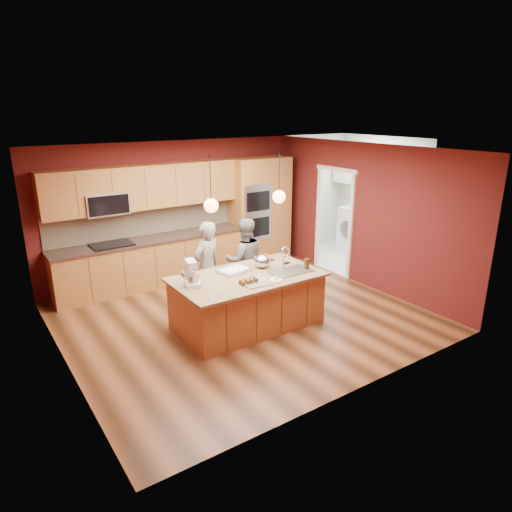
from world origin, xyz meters
TOP-DOWN VIEW (x-y plane):
  - floor at (0.00, 0.00)m, footprint 5.50×5.50m
  - ceiling at (0.00, 0.00)m, footprint 5.50×5.50m
  - wall_back at (0.00, 2.50)m, footprint 5.50×0.00m
  - wall_front at (0.00, -2.50)m, footprint 5.50×0.00m
  - wall_left at (-2.75, 0.00)m, footprint 0.00×5.00m
  - wall_right at (2.75, 0.00)m, footprint 0.00×5.00m
  - cabinet_run at (-0.68, 2.25)m, footprint 3.74×0.64m
  - oven_column at (1.85, 2.19)m, footprint 1.30×0.62m
  - doorway_trim at (2.73, 0.80)m, footprint 0.08×1.11m
  - laundry_room at (4.35, 1.20)m, footprint 2.60×2.70m
  - pendant_left at (-0.69, -0.28)m, footprint 0.20×0.20m
  - pendant_right at (0.49, -0.28)m, footprint 0.20×0.20m
  - island at (-0.08, -0.29)m, footprint 2.27×1.28m
  - person_left at (-0.32, 0.60)m, footprint 0.65×0.52m
  - person_right at (0.43, 0.60)m, footprint 0.87×0.76m
  - stand_mixer at (-0.99, -0.18)m, footprint 0.26×0.32m
  - sheet_cake at (-0.18, -0.02)m, footprint 0.54×0.44m
  - cooling_rack at (-0.18, -0.66)m, footprint 0.40×0.30m
  - mixing_bowl at (0.31, -0.10)m, footprint 0.26×0.26m
  - plate at (0.14, -0.70)m, footprint 0.19×0.19m
  - tumbler at (0.86, -0.55)m, footprint 0.08×0.08m
  - phone at (0.75, -0.17)m, footprint 0.15×0.10m
  - cupcakes_left at (-0.84, 0.17)m, footprint 0.22×0.30m
  - cupcakes_rack at (-0.27, -0.57)m, footprint 0.30×0.15m
  - cupcakes_right at (0.55, 0.19)m, footprint 0.28×0.28m
  - washer at (4.19, 0.77)m, footprint 0.62×0.64m
  - dryer at (4.17, 1.49)m, footprint 0.71×0.73m

SIDE VIEW (x-z plane):
  - floor at x=0.00m, z-range 0.00..0.00m
  - island at x=-0.08m, z-range -0.18..1.04m
  - washer at x=4.19m, z-range 0.00..0.99m
  - dryer at x=4.17m, z-range 0.00..1.07m
  - person_right at x=0.43m, z-range 0.00..1.49m
  - person_left at x=-0.32m, z-range 0.00..1.54m
  - phone at x=0.75m, z-range 0.84..0.85m
  - plate at x=0.14m, z-range 0.84..0.85m
  - cooling_rack at x=-0.18m, z-range 0.84..0.86m
  - sheet_cake at x=-0.18m, z-range 0.84..0.88m
  - cupcakes_right at x=0.55m, z-range 0.84..0.90m
  - cupcakes_left at x=-0.84m, z-range 0.84..0.90m
  - cupcakes_rack at x=-0.27m, z-range 0.86..0.92m
  - tumbler at x=0.86m, z-range 0.84..1.00m
  - mixing_bowl at x=0.31m, z-range 0.83..1.05m
  - cabinet_run at x=-0.68m, z-range -0.17..2.13m
  - stand_mixer at x=-0.99m, z-range 0.81..1.20m
  - doorway_trim at x=2.73m, z-range -0.05..2.15m
  - oven_column at x=1.85m, z-range 0.00..2.30m
  - wall_back at x=0.00m, z-range -1.40..4.10m
  - wall_front at x=0.00m, z-range -1.40..4.10m
  - wall_left at x=-2.75m, z-range -1.15..3.85m
  - wall_right at x=2.75m, z-range -1.15..3.85m
  - laundry_room at x=4.35m, z-range 0.60..3.30m
  - pendant_left at x=-0.69m, z-range 1.60..2.40m
  - pendant_right at x=0.49m, z-range 1.60..2.40m
  - ceiling at x=0.00m, z-range 2.70..2.70m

